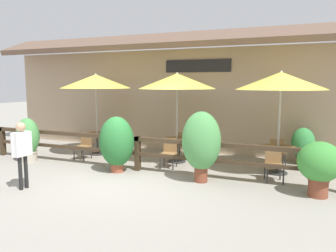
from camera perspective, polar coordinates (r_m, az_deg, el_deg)
The scene contains 21 objects.
ground_plane at distance 8.39m, azimuth -8.67°, elevation -9.36°, with size 60.00×60.00×0.00m, color gray.
building_facade at distance 11.74m, azimuth 1.58°, elevation 6.23°, with size 14.28×1.49×4.23m.
patio_railing at distance 9.12m, azimuth -5.34°, elevation -3.46°, with size 10.40×0.14×0.95m.
patio_umbrella_near at distance 11.27m, azimuth -12.47°, elevation 7.58°, with size 2.34×2.34×2.74m.
dining_table_near at distance 11.42m, azimuth -12.21°, elevation -1.99°, with size 1.00×1.00×0.72m.
chair_near_streetside at distance 10.85m, azimuth -14.45°, elevation -3.18°, with size 0.43×0.43×0.83m.
chair_near_wallside at distance 12.02m, azimuth -9.98°, elevation -2.04°, with size 0.46×0.46×0.83m.
patio_umbrella_middle at distance 9.91m, azimuth 1.59°, elevation 7.80°, with size 2.34×2.34×2.74m.
dining_table_middle at distance 10.08m, azimuth 1.55°, elevation -3.07°, with size 1.00×1.00×0.72m.
chair_middle_streetside at distance 9.45m, azimuth 0.19°, elevation -4.50°, with size 0.46×0.46×0.83m.
chair_middle_wallside at distance 10.76m, azimuth 2.64°, elevation -3.04°, with size 0.47×0.47×0.83m.
patio_umbrella_far at distance 9.10m, azimuth 19.07°, elevation 7.43°, with size 2.34×2.34×2.74m.
dining_table_far at distance 9.29m, azimuth 18.58°, elevation -4.37°, with size 1.00×1.00×0.72m.
chair_far_streetside at distance 8.56m, azimuth 17.95°, elevation -6.15°, with size 0.51×0.51×0.83m.
chair_far_wallside at distance 10.07m, azimuth 18.53°, elevation -4.15°, with size 0.47×0.47×0.83m.
potted_plant_small_flowering at distance 8.01m, azimuth 5.82°, elevation -2.81°, with size 0.95×0.86×1.75m.
potted_plant_tall_tropical at distance 9.01m, azimuth -8.93°, elevation -2.81°, with size 0.97×0.87×1.53m.
potted_plant_broad_leaf at distance 11.00m, azimuth -23.22°, elevation -2.07°, with size 0.73×0.66×1.36m.
potted_plant_corner_fern at distance 7.69m, azimuth 24.88°, elevation -6.07°, with size 0.92×0.82×1.20m.
potted_plant_entrance_palm at distance 10.57m, azimuth 22.43°, elevation -2.99°, with size 0.68×0.61×1.11m.
pedestrian at distance 8.14m, azimuth -24.12°, elevation -3.26°, with size 0.22×0.55×1.55m.
Camera 1 is at (4.19, -6.86, 2.42)m, focal length 35.00 mm.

